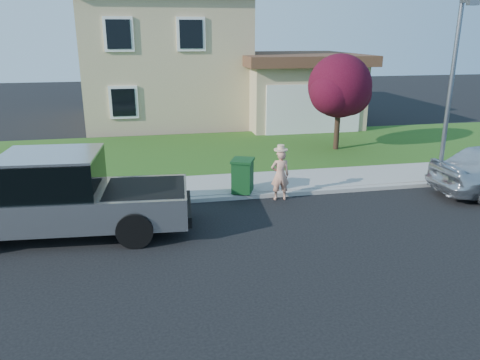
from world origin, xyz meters
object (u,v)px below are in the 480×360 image
woman (280,174)px  trash_bin (243,175)px  street_lamp (452,86)px  pickup_truck (60,197)px  ornamental_tree (340,89)px

woman → trash_bin: woman is taller
street_lamp → trash_bin: bearing=-179.6°
pickup_truck → trash_bin: pickup_truck is taller
woman → ornamental_tree: 6.73m
trash_bin → ornamental_tree: bearing=66.4°
trash_bin → street_lamp: 6.58m
pickup_truck → woman: size_ratio=3.82×
pickup_truck → trash_bin: size_ratio=6.28×
ornamental_tree → woman: bearing=-127.0°
pickup_truck → ornamental_tree: (9.71, 6.53, 1.60)m
pickup_truck → ornamental_tree: size_ratio=1.64×
ornamental_tree → street_lamp: street_lamp is taller
trash_bin → street_lamp: street_lamp is taller
woman → trash_bin: bearing=-20.9°
pickup_truck → ornamental_tree: 11.81m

